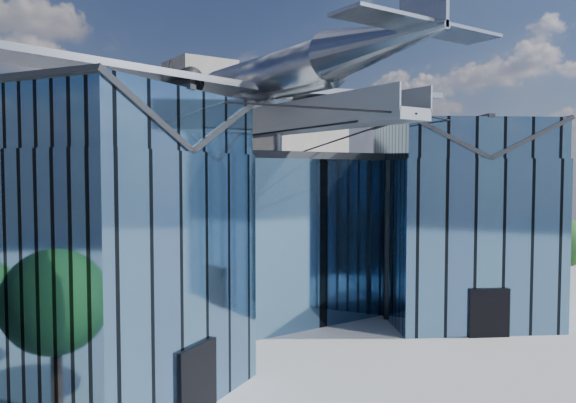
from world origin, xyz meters
TOP-DOWN VIEW (x-y plane):
  - ground_plane at (0.00, 0.00)m, footprint 120.00×120.00m
  - museum at (0.00, 5.82)m, footprint 32.88×24.50m
  - bg_towers at (1.45, 50.49)m, footprint 77.00×24.50m
  - tree_plaza_e at (22.03, -0.96)m, footprint 4.38×4.38m
  - tree_side_e at (22.21, 8.16)m, footprint 3.63×3.63m

SIDE VIEW (x-z plane):
  - ground_plane at x=0.00m, z-range 0.00..0.00m
  - tree_plaza_e at x=22.03m, z-range 0.96..6.41m
  - tree_side_e at x=22.21m, z-range 1.00..6.63m
  - museum at x=0.00m, z-range -3.26..14.34m
  - bg_towers at x=1.45m, z-range -2.99..23.01m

